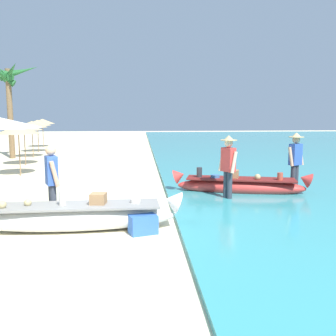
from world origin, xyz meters
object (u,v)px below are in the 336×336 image
at_px(person_vendor_hatted, 228,164).
at_px(person_tourist_customer, 52,180).
at_px(cooler_box, 143,224).
at_px(boat_white_foreground, 72,216).
at_px(person_vendor_assistant, 295,158).
at_px(boat_red_midground, 240,185).
at_px(palm_tree_tall_inland, 8,81).

distance_m(person_vendor_hatted, person_tourist_customer, 4.59).
xyz_separation_m(person_vendor_hatted, cooler_box, (-2.31, -2.62, -0.84)).
bearing_deg(boat_white_foreground, person_vendor_hatted, 31.61).
height_order(boat_white_foreground, person_tourist_customer, person_tourist_customer).
xyz_separation_m(person_tourist_customer, cooler_box, (1.93, -0.86, -0.78)).
bearing_deg(cooler_box, person_vendor_assistant, 20.24).
relative_size(boat_white_foreground, cooler_box, 8.55).
bearing_deg(person_vendor_hatted, person_tourist_customer, -157.43).
height_order(person_vendor_assistant, cooler_box, person_vendor_assistant).
height_order(person_vendor_hatted, person_vendor_assistant, person_vendor_assistant).
xyz_separation_m(boat_white_foreground, cooler_box, (1.44, -0.32, -0.11)).
bearing_deg(person_vendor_hatted, boat_white_foreground, -148.39).
bearing_deg(boat_red_midground, person_vendor_assistant, 4.69).
height_order(person_tourist_customer, palm_tree_tall_inland, palm_tree_tall_inland).
bearing_deg(boat_red_midground, boat_white_foreground, -144.12).
bearing_deg(palm_tree_tall_inland, person_tourist_customer, -69.15).
bearing_deg(palm_tree_tall_inland, boat_white_foreground, -68.03).
xyz_separation_m(person_vendor_hatted, palm_tree_tall_inland, (-8.92, 10.52, 2.90)).
xyz_separation_m(boat_white_foreground, person_tourist_customer, (-0.50, 0.54, 0.67)).
height_order(boat_red_midground, person_vendor_hatted, person_vendor_hatted).
relative_size(boat_red_midground, person_vendor_assistant, 2.21).
bearing_deg(person_tourist_customer, boat_red_midground, 28.18).
relative_size(person_vendor_assistant, palm_tree_tall_inland, 0.37).
bearing_deg(boat_white_foreground, person_tourist_customer, 132.42).
distance_m(boat_red_midground, palm_tree_tall_inland, 14.05).
xyz_separation_m(boat_white_foreground, boat_red_midground, (4.30, 3.11, -0.02)).
height_order(boat_red_midground, palm_tree_tall_inland, palm_tree_tall_inland).
bearing_deg(boat_red_midground, cooler_box, -129.89).
height_order(boat_white_foreground, person_vendor_assistant, person_vendor_assistant).
relative_size(person_vendor_hatted, person_vendor_assistant, 0.99).
distance_m(boat_red_midground, person_vendor_hatted, 1.24).
distance_m(boat_red_midground, cooler_box, 4.47).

